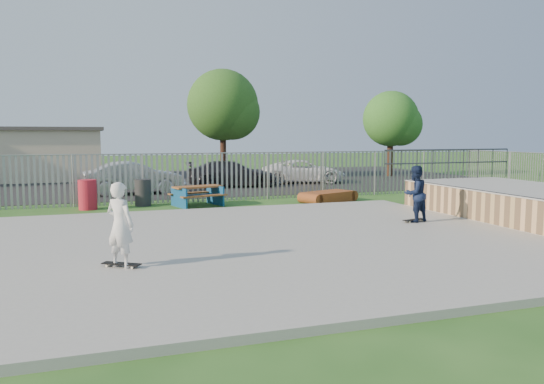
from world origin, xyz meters
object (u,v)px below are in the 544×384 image
object	(u,v)px
tree_right	(391,119)
car_dark	(232,174)
picnic_table	(197,196)
trash_bin_grey	(143,193)
tree_mid	(223,105)
skater_white	(120,225)
funbox	(328,197)
car_white	(303,171)
car_silver	(134,178)
trash_bin_red	(88,195)
skater_navy	(415,194)

from	to	relation	value
tree_right	car_dark	bearing A→B (deg)	-162.15
picnic_table	trash_bin_grey	world-z (taller)	trash_bin_grey
tree_mid	skater_white	xyz separation A→B (m)	(-7.23, -21.57, -3.56)
funbox	tree_mid	size ratio (longest dim) A/B	0.35
funbox	tree_right	xyz separation A→B (m)	(9.49, 10.95, 3.55)
funbox	skater_white	distance (m)	12.61
car_white	tree_mid	size ratio (longest dim) A/B	0.69
picnic_table	car_dark	bearing A→B (deg)	51.03
car_silver	tree_right	world-z (taller)	tree_right
car_dark	tree_mid	size ratio (longest dim) A/B	0.69
funbox	tree_mid	world-z (taller)	tree_mid
picnic_table	skater_white	bearing A→B (deg)	-123.49
trash_bin_red	trash_bin_grey	size ratio (longest dim) A/B	1.07
tree_mid	tree_right	bearing A→B (deg)	-7.85
funbox	trash_bin_grey	bearing A→B (deg)	148.77
car_dark	tree_mid	xyz separation A→B (m)	(0.82, 5.29, 3.85)
trash_bin_grey	car_white	xyz separation A→B (m)	(9.54, 6.95, 0.15)
tree_right	skater_white	bearing A→B (deg)	-132.17
funbox	car_white	world-z (taller)	car_white
funbox	car_dark	xyz separation A→B (m)	(-2.27, 7.16, 0.49)
trash_bin_grey	car_white	distance (m)	11.80
funbox	car_silver	size ratio (longest dim) A/B	0.52
tree_right	skater_navy	xyz separation A→B (m)	(-9.54, -17.21, -2.77)
skater_navy	skater_white	size ratio (longest dim) A/B	1.00
funbox	skater_white	xyz separation A→B (m)	(-8.68, -9.11, 0.78)
funbox	trash_bin_red	size ratio (longest dim) A/B	2.14
skater_white	trash_bin_red	bearing A→B (deg)	-42.19
funbox	car_white	xyz separation A→B (m)	(2.19, 8.12, 0.46)
skater_navy	tree_mid	bearing A→B (deg)	-100.58
tree_mid	skater_white	bearing A→B (deg)	-108.53
tree_mid	trash_bin_grey	bearing A→B (deg)	-117.59
car_silver	skater_white	distance (m)	14.55
car_dark	tree_right	xyz separation A→B (m)	(11.76, 3.79, 3.06)
car_white	tree_mid	bearing A→B (deg)	51.92
car_white	funbox	bearing A→B (deg)	176.83
trash_bin_grey	tree_mid	size ratio (longest dim) A/B	0.15
car_white	car_dark	bearing A→B (deg)	114.07
trash_bin_red	tree_right	xyz separation A→B (m)	(18.86, 10.18, 3.21)
car_white	tree_mid	distance (m)	6.86
skater_white	tree_mid	bearing A→B (deg)	-64.74
skater_white	trash_bin_grey	bearing A→B (deg)	-53.58
car_silver	tree_right	distance (m)	18.00
car_dark	tree_mid	world-z (taller)	tree_mid
car_silver	car_white	xyz separation A→B (m)	(9.55, 2.74, -0.09)
trash_bin_red	car_white	distance (m)	13.70
car_silver	tree_right	bearing A→B (deg)	-76.40
picnic_table	tree_right	world-z (taller)	tree_right
trash_bin_red	funbox	bearing A→B (deg)	-4.68
funbox	tree_mid	xyz separation A→B (m)	(-1.45, 12.45, 4.34)
car_silver	car_dark	size ratio (longest dim) A/B	0.96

